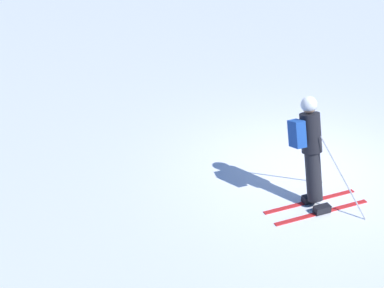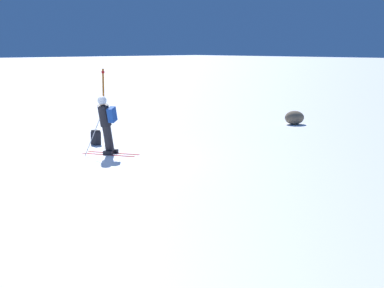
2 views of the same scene
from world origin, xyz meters
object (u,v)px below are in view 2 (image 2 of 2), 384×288
(skier, at_px, (106,122))
(exposed_boulder_1, at_px, (294,118))
(spare_backpack, at_px, (96,138))
(trail_marker, at_px, (103,94))

(skier, height_order, exposed_boulder_1, skier)
(spare_backpack, relative_size, trail_marker, 0.21)
(skier, xyz_separation_m, exposed_boulder_1, (-10.49, -0.87, -0.75))
(skier, bearing_deg, spare_backpack, -142.13)
(spare_backpack, distance_m, trail_marker, 5.68)
(spare_backpack, height_order, trail_marker, trail_marker)
(skier, height_order, spare_backpack, skier)
(exposed_boulder_1, xyz_separation_m, trail_marker, (5.96, -5.52, 1.00))
(skier, relative_size, trail_marker, 0.79)
(skier, relative_size, exposed_boulder_1, 2.10)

